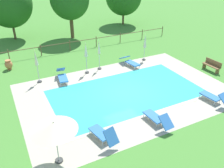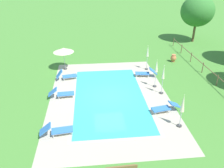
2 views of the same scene
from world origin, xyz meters
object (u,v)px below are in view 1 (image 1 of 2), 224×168
(patio_umbrella_closed_row_west, at_px, (145,43))
(wooden_bench_lawn_side, at_px, (212,65))
(sun_lounger_north_far, at_px, (157,118))
(patio_umbrella_closed_row_centre, at_px, (86,53))
(patio_umbrella_closed_row_mid_east, at_px, (36,61))
(patio_umbrella_closed_row_mid_west, at_px, (99,50))
(sun_lounger_north_near_steps, at_px, (130,62))
(sun_lounger_north_end, at_px, (214,97))
(tree_far_west, at_px, (8,3))
(sun_lounger_north_mid, at_px, (103,134))
(sun_lounger_south_near_corner, at_px, (62,76))
(patio_umbrella_open_foreground, at_px, (54,126))
(terracotta_urn_near_fence, at_px, (9,65))

(patio_umbrella_closed_row_west, distance_m, wooden_bench_lawn_side, 5.70)
(sun_lounger_north_far, height_order, patio_umbrella_closed_row_centre, patio_umbrella_closed_row_centre)
(patio_umbrella_closed_row_centre, bearing_deg, wooden_bench_lawn_side, -24.57)
(wooden_bench_lawn_side, bearing_deg, patio_umbrella_closed_row_mid_east, 161.37)
(patio_umbrella_closed_row_mid_west, bearing_deg, patio_umbrella_closed_row_centre, -169.25)
(sun_lounger_north_near_steps, distance_m, patio_umbrella_closed_row_west, 2.16)
(sun_lounger_north_end, height_order, patio_umbrella_closed_row_centre, patio_umbrella_closed_row_centre)
(patio_umbrella_closed_row_mid_west, bearing_deg, tree_far_west, 113.80)
(sun_lounger_north_mid, relative_size, sun_lounger_north_far, 0.96)
(sun_lounger_south_near_corner, distance_m, patio_umbrella_closed_row_mid_east, 2.11)
(patio_umbrella_open_foreground, height_order, patio_umbrella_closed_row_mid_east, patio_umbrella_closed_row_mid_east)
(sun_lounger_south_near_corner, relative_size, patio_umbrella_closed_row_centre, 0.83)
(patio_umbrella_closed_row_mid_west, distance_m, patio_umbrella_closed_row_centre, 1.21)
(sun_lounger_north_end, xyz_separation_m, terracotta_urn_near_fence, (-10.89, 11.04, 0.06))
(sun_lounger_south_near_corner, xyz_separation_m, patio_umbrella_closed_row_centre, (2.08, 0.34, 1.34))
(sun_lounger_north_near_steps, relative_size, sun_lounger_north_mid, 1.11)
(sun_lounger_north_far, bearing_deg, patio_umbrella_closed_row_mid_west, 88.88)
(sun_lounger_north_mid, xyz_separation_m, patio_umbrella_closed_row_mid_west, (3.34, 7.79, 1.23))
(patio_umbrella_closed_row_centre, height_order, patio_umbrella_closed_row_mid_east, patio_umbrella_closed_row_mid_east)
(sun_lounger_north_end, height_order, patio_umbrella_open_foreground, patio_umbrella_open_foreground)
(sun_lounger_south_near_corner, bearing_deg, patio_umbrella_open_foreground, -107.91)
(sun_lounger_north_far, bearing_deg, sun_lounger_south_near_corner, 112.85)
(patio_umbrella_closed_row_mid_west, bearing_deg, sun_lounger_north_far, -91.12)
(sun_lounger_north_far, height_order, patio_umbrella_closed_row_west, patio_umbrella_closed_row_west)
(wooden_bench_lawn_side, bearing_deg, patio_umbrella_open_foreground, -164.43)
(sun_lounger_north_end, relative_size, sun_lounger_south_near_corner, 0.99)
(sun_lounger_north_far, distance_m, sun_lounger_north_end, 4.50)
(sun_lounger_south_near_corner, height_order, terracotta_urn_near_fence, sun_lounger_south_near_corner)
(sun_lounger_north_far, bearing_deg, patio_umbrella_closed_row_west, 60.56)
(patio_umbrella_closed_row_mid_east, height_order, wooden_bench_lawn_side, patio_umbrella_closed_row_mid_east)
(sun_lounger_south_near_corner, distance_m, patio_umbrella_open_foreground, 8.12)
(patio_umbrella_closed_row_mid_west, relative_size, patio_umbrella_closed_row_mid_east, 0.99)
(wooden_bench_lawn_side, bearing_deg, terracotta_urn_near_fence, 152.17)
(sun_lounger_north_mid, height_order, sun_lounger_north_far, sun_lounger_north_mid)
(sun_lounger_south_near_corner, xyz_separation_m, patio_umbrella_closed_row_mid_east, (-1.59, 0.49, 1.30))
(sun_lounger_north_end, distance_m, sun_lounger_south_near_corner, 10.49)
(sun_lounger_north_mid, bearing_deg, sun_lounger_north_end, -0.03)
(patio_umbrella_closed_row_mid_west, bearing_deg, patio_umbrella_open_foreground, -125.04)
(patio_umbrella_open_foreground, height_order, wooden_bench_lawn_side, patio_umbrella_open_foreground)
(sun_lounger_north_far, xyz_separation_m, patio_umbrella_closed_row_west, (4.43, 7.85, 1.22))
(sun_lounger_north_end, height_order, tree_far_west, tree_far_west)
(patio_umbrella_closed_row_mid_west, height_order, patio_umbrella_closed_row_centre, same)
(patio_umbrella_closed_row_centre, distance_m, wooden_bench_lawn_side, 10.02)
(patio_umbrella_closed_row_centre, bearing_deg, terracotta_urn_near_fence, 147.08)
(sun_lounger_north_far, bearing_deg, patio_umbrella_open_foreground, -177.83)
(sun_lounger_north_far, relative_size, sun_lounger_south_near_corner, 0.98)
(sun_lounger_north_end, xyz_separation_m, patio_umbrella_open_foreground, (-10.05, -0.35, 1.61))
(sun_lounger_north_near_steps, xyz_separation_m, sun_lounger_north_end, (1.77, -7.26, 0.02))
(patio_umbrella_closed_row_mid_east, bearing_deg, tree_far_west, 90.88)
(sun_lounger_south_near_corner, relative_size, tree_far_west, 0.33)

